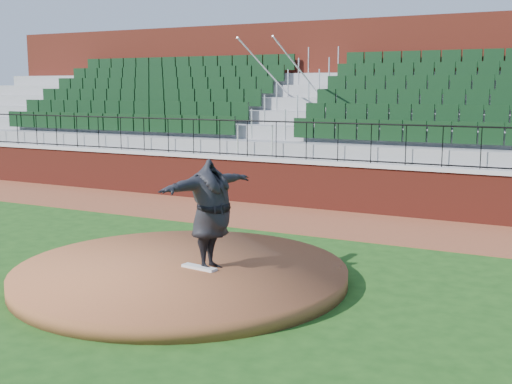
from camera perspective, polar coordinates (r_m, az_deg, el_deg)
ground at (r=11.13m, az=-3.60°, el=-7.71°), size 90.00×90.00×0.00m
warning_track at (r=15.86m, az=6.53°, el=-2.64°), size 34.00×3.20×0.01m
field_wall at (r=17.23m, az=8.48°, el=0.27°), size 34.00×0.35×1.20m
wall_cap at (r=17.15m, az=8.53°, el=2.42°), size 34.00×0.45×0.10m
wall_railing at (r=17.09m, az=8.58°, el=4.25°), size 34.00×0.05×1.00m
seating_stands at (r=19.65m, az=11.22°, el=6.26°), size 34.00×5.10×4.60m
concourse_wall at (r=22.34m, az=13.31°, el=7.67°), size 34.00×0.50×5.50m
pitchers_mound at (r=11.13m, az=-6.55°, el=-7.10°), size 5.57×5.57×0.25m
pitching_rubber at (r=10.92m, az=-4.98°, el=-6.58°), size 0.66×0.24×0.04m
pitcher at (r=10.74m, az=-3.94°, el=-1.97°), size 0.89×2.30×1.82m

